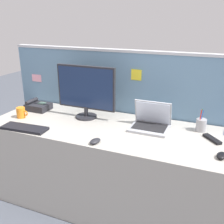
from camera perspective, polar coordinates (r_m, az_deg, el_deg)
ground_plane at (r=2.58m, az=-0.45°, el=-18.57°), size 10.00×10.00×0.00m
desk at (r=2.37m, az=-0.48°, el=-11.57°), size 2.08×0.75×0.74m
cubicle_divider at (r=2.59m, az=3.12°, el=-1.45°), size 2.41×0.08×1.33m
desktop_monitor at (r=2.36m, az=-5.65°, el=4.74°), size 0.55×0.19×0.47m
laptop at (r=2.20m, az=8.31°, el=-2.13°), size 0.31×0.25×0.22m
desk_phone at (r=2.70m, az=-15.63°, el=1.20°), size 0.22×0.18×0.10m
keyboard_main at (r=2.28m, az=-18.28°, el=-3.30°), size 0.39×0.15×0.02m
computer_mouse_right_hand at (r=1.88m, az=22.48°, el=-8.65°), size 0.08×0.11×0.03m
computer_mouse_left_hand at (r=1.94m, az=-3.64°, el=-6.26°), size 0.08×0.11×0.03m
pen_cup at (r=2.23m, az=18.60°, el=-2.63°), size 0.08×0.08×0.18m
tv_remote at (r=2.11m, az=20.71°, el=-5.43°), size 0.14×0.16×0.02m
coffee_mug at (r=2.53m, az=-18.95°, el=-0.11°), size 0.11×0.08×0.10m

